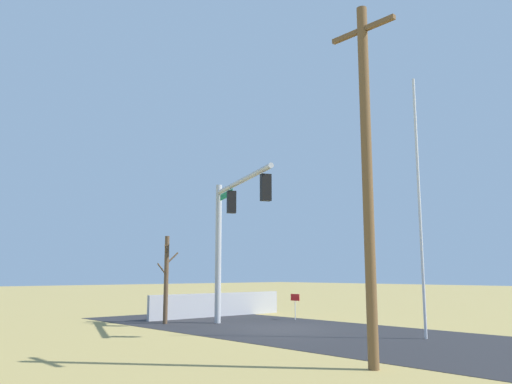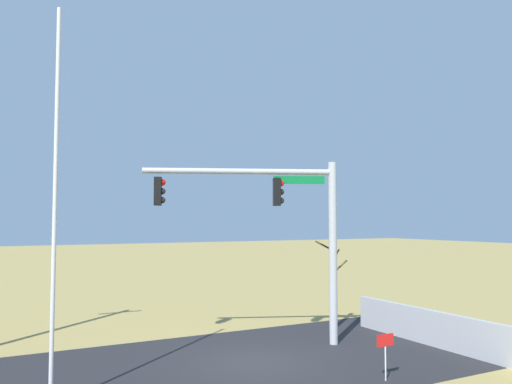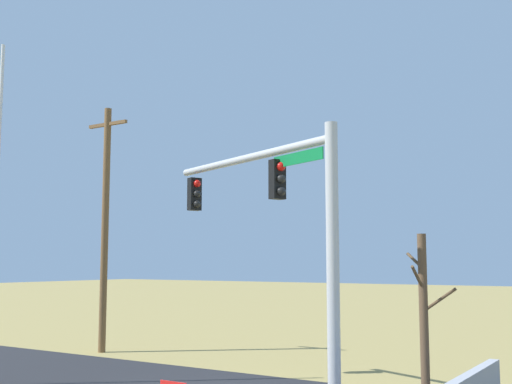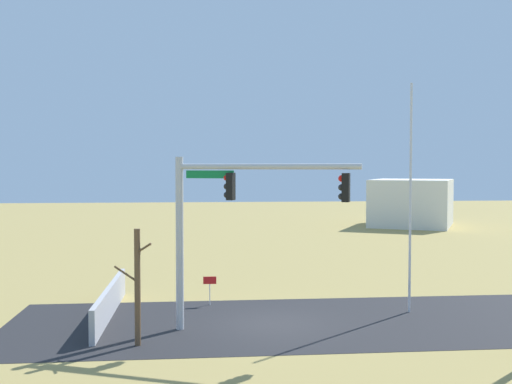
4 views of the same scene
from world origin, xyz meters
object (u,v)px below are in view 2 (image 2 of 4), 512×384
Objects in this scene: signal_mast at (282,216)px; open_sign at (385,346)px; bare_tree at (332,278)px; flagpole at (55,203)px.

signal_mast is 5.14× the size of open_sign.
bare_tree is at bearing 22.36° from signal_mast.
flagpole reaches higher than signal_mast.
flagpole is 11.46m from bare_tree.
open_sign is at bearing -14.43° from flagpole.
signal_mast is 1.62× the size of bare_tree.
flagpole reaches higher than bare_tree.
flagpole is 2.39× the size of bare_tree.
signal_mast is at bearing -157.64° from bare_tree.
open_sign is at bearing -83.73° from signal_mast.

